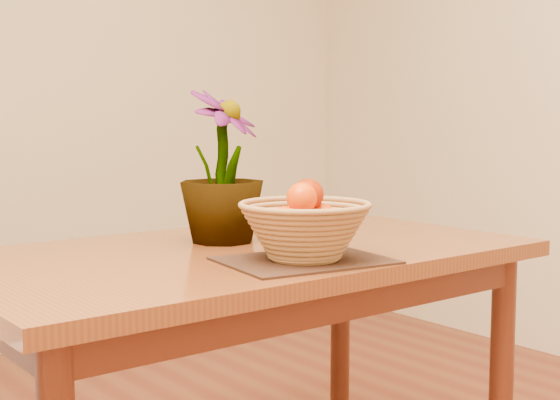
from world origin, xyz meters
TOP-DOWN VIEW (x-y plane):
  - table at (0.00, 0.30)m, footprint 1.40×0.80m
  - placemat at (-0.00, 0.06)m, footprint 0.40×0.32m
  - wicker_basket at (-0.00, 0.06)m, footprint 0.30×0.30m
  - orange_pile at (0.00, 0.07)m, footprint 0.19×0.18m
  - potted_plant at (0.01, 0.41)m, footprint 0.30×0.30m

SIDE VIEW (x-z plane):
  - table at x=0.00m, z-range 0.29..1.04m
  - placemat at x=0.00m, z-range 0.75..0.76m
  - wicker_basket at x=0.00m, z-range 0.75..0.88m
  - orange_pile at x=0.00m, z-range 0.80..0.93m
  - potted_plant at x=0.01m, z-range 0.75..1.14m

